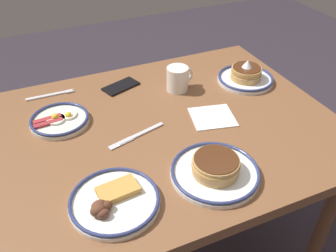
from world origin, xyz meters
TOP-DOWN VIEW (x-y plane):
  - dining_table at (0.00, 0.00)m, footprint 1.17×0.92m
  - plate_near_main at (-0.42, -0.15)m, footprint 0.23×0.23m
  - plate_center_pancakes at (-0.03, 0.28)m, footprint 0.26×0.26m
  - plate_far_companion at (0.34, -0.16)m, footprint 0.20×0.20m
  - plate_far_side at (0.27, 0.27)m, footprint 0.25×0.25m
  - coffee_mug at (-0.13, -0.20)m, footprint 0.12×0.09m
  - cell_phone at (0.07, -0.31)m, footprint 0.16×0.12m
  - paper_napkin at (-0.17, 0.02)m, footprint 0.18×0.17m
  - fork_near at (0.34, -0.36)m, footprint 0.19×0.02m
  - butter_knife at (0.12, 0.02)m, footprint 0.21×0.07m

SIDE VIEW (x-z plane):
  - dining_table at x=0.00m, z-range 0.30..1.06m
  - paper_napkin at x=-0.17m, z-range 0.76..0.76m
  - butter_knife at x=0.12m, z-range 0.76..0.76m
  - fork_near at x=0.34m, z-range 0.76..0.76m
  - cell_phone at x=0.07m, z-range 0.76..0.77m
  - plate_far_companion at x=0.34m, z-range 0.75..0.79m
  - plate_far_side at x=0.27m, z-range 0.75..0.80m
  - plate_center_pancakes at x=-0.03m, z-range 0.75..0.81m
  - plate_near_main at x=-0.42m, z-range 0.73..0.83m
  - coffee_mug at x=-0.13m, z-range 0.76..0.86m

